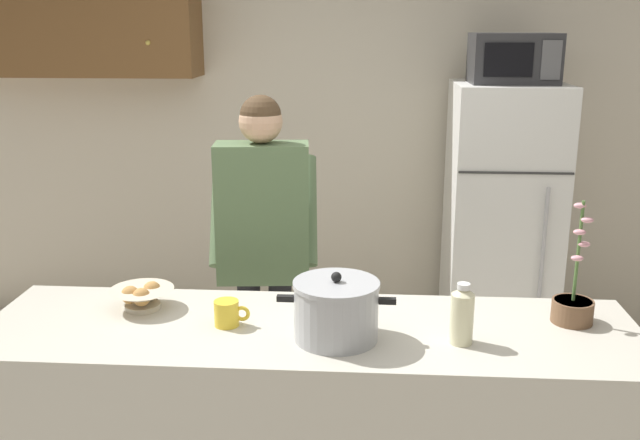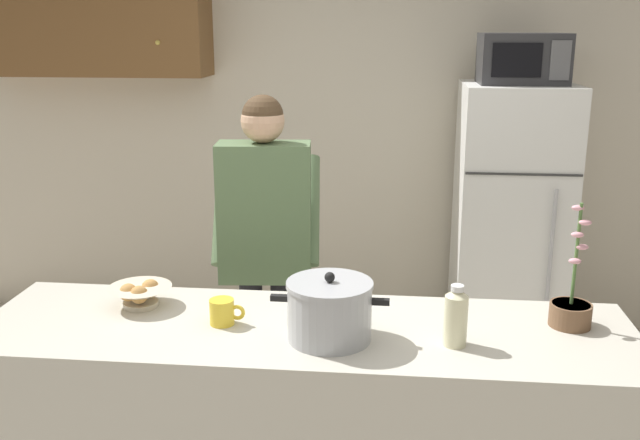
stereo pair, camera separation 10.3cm
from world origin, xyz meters
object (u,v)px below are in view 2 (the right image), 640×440
at_px(bottle_near_edge, 456,316).
at_px(potted_orchid, 571,308).
at_px(microwave, 523,59).
at_px(person_near_pot, 265,230).
at_px(refrigerator, 510,223).
at_px(bread_bowl, 140,294).
at_px(cooking_pot, 330,310).
at_px(coffee_mug, 223,312).

bearing_deg(bottle_near_edge, potted_orchid, 25.64).
distance_m(microwave, person_near_pot, 1.83).
bearing_deg(refrigerator, person_near_pot, -140.39).
bearing_deg(refrigerator, bread_bowl, -134.07).
relative_size(person_near_pot, cooking_pot, 4.09).
bearing_deg(potted_orchid, cooking_pot, -166.88).
bearing_deg(person_near_pot, microwave, 39.04).
height_order(cooking_pot, potted_orchid, potted_orchid).
bearing_deg(potted_orchid, bottle_near_edge, -154.36).
bearing_deg(potted_orchid, person_near_pot, 151.64).
bearing_deg(coffee_mug, bottle_near_edge, -6.21).
distance_m(refrigerator, coffee_mug, 2.28).
distance_m(cooking_pot, coffee_mug, 0.41).
bearing_deg(refrigerator, bottle_near_edge, -104.00).
relative_size(bread_bowl, bottle_near_edge, 1.14).
relative_size(refrigerator, bottle_near_edge, 7.61).
height_order(person_near_pot, bread_bowl, person_near_pot).
bearing_deg(coffee_mug, bread_bowl, 159.88).
bearing_deg(person_near_pot, coffee_mug, -91.28).
bearing_deg(bread_bowl, bottle_near_edge, -10.56).
xyz_separation_m(person_near_pot, bottle_near_edge, (0.81, -0.88, -0.03)).
xyz_separation_m(microwave, bread_bowl, (-1.67, -1.71, -0.82)).
bearing_deg(bread_bowl, coffee_mug, -20.12).
distance_m(person_near_pot, potted_orchid, 1.41).
bearing_deg(bread_bowl, refrigerator, 45.93).
distance_m(coffee_mug, bottle_near_edge, 0.84).
bearing_deg(cooking_pot, person_near_pot, 113.66).
height_order(person_near_pot, coffee_mug, person_near_pot).
height_order(refrigerator, bread_bowl, refrigerator).
bearing_deg(potted_orchid, coffee_mug, -174.74).
xyz_separation_m(bread_bowl, bottle_near_edge, (1.19, -0.22, 0.06)).
relative_size(person_near_pot, bread_bowl, 6.80).
distance_m(coffee_mug, potted_orchid, 1.26).
relative_size(person_near_pot, coffee_mug, 12.82).
height_order(person_near_pot, potted_orchid, person_near_pot).
bearing_deg(refrigerator, potted_orchid, -91.87).
bearing_deg(coffee_mug, microwave, 54.41).
xyz_separation_m(microwave, potted_orchid, (-0.06, -1.72, -0.80)).
xyz_separation_m(microwave, person_near_pot, (-1.30, -1.05, -0.74)).
bearing_deg(microwave, bread_bowl, -134.44).
xyz_separation_m(microwave, bottle_near_edge, (-0.49, -1.93, -0.77)).
distance_m(cooking_pot, bottle_near_edge, 0.43).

